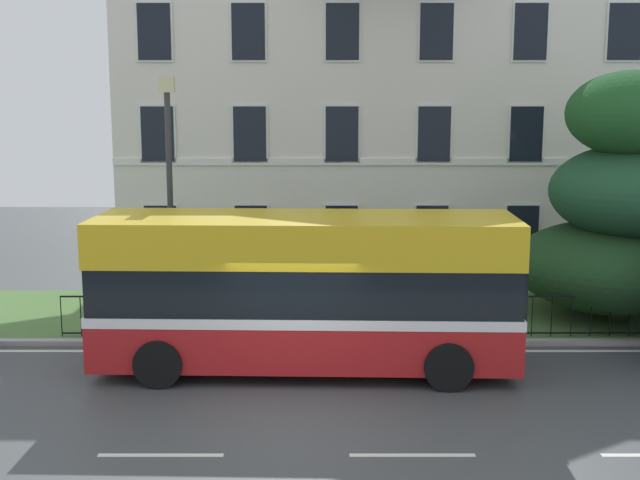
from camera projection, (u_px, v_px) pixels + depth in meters
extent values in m
cube|color=#424649|center=(288.00, 414.00, 14.92)|extent=(60.00, 56.00, 0.06)
cube|color=silver|center=(293.00, 351.00, 18.51)|extent=(54.00, 0.14, 0.01)
cube|color=silver|center=(158.00, 455.00, 13.14)|extent=(2.00, 0.12, 0.01)
cube|color=silver|center=(410.00, 455.00, 13.15)|extent=(2.00, 0.12, 0.01)
cube|color=#9E9E99|center=(294.00, 342.00, 18.97)|extent=(57.00, 0.24, 0.12)
cube|color=#50783B|center=(296.00, 314.00, 21.43)|extent=(57.00, 4.75, 0.12)
cube|color=silver|center=(373.00, 121.00, 28.94)|extent=(15.89, 10.44, 9.28)
cube|color=white|center=(385.00, 162.00, 23.94)|extent=(15.89, 0.06, 0.20)
cube|color=#2D333D|center=(383.00, 248.00, 24.37)|extent=(1.10, 0.06, 2.20)
cube|color=white|center=(158.00, 232.00, 24.26)|extent=(1.04, 0.04, 1.66)
cube|color=black|center=(158.00, 232.00, 24.24)|extent=(0.94, 0.03, 1.56)
cube|color=white|center=(248.00, 232.00, 24.27)|extent=(1.04, 0.04, 1.66)
cube|color=black|center=(248.00, 232.00, 24.25)|extent=(0.94, 0.03, 1.56)
cube|color=white|center=(339.00, 232.00, 24.28)|extent=(1.04, 0.04, 1.66)
cube|color=black|center=(339.00, 232.00, 24.26)|extent=(0.94, 0.03, 1.56)
cube|color=white|center=(429.00, 232.00, 24.29)|extent=(1.04, 0.04, 1.66)
cube|color=black|center=(429.00, 232.00, 24.27)|extent=(0.94, 0.03, 1.56)
cube|color=white|center=(519.00, 232.00, 24.30)|extent=(1.04, 0.04, 1.66)
cube|color=black|center=(519.00, 232.00, 24.28)|extent=(0.94, 0.03, 1.56)
cube|color=white|center=(609.00, 232.00, 24.31)|extent=(1.04, 0.04, 1.66)
cube|color=black|center=(609.00, 232.00, 24.29)|extent=(0.94, 0.03, 1.56)
cube|color=white|center=(154.00, 134.00, 23.77)|extent=(1.04, 0.04, 1.66)
cube|color=black|center=(154.00, 134.00, 23.75)|extent=(0.94, 0.03, 1.56)
cube|color=white|center=(247.00, 134.00, 23.78)|extent=(1.04, 0.04, 1.66)
cube|color=black|center=(247.00, 134.00, 23.76)|extent=(0.94, 0.03, 1.56)
cube|color=white|center=(339.00, 134.00, 23.79)|extent=(1.04, 0.04, 1.66)
cube|color=black|center=(339.00, 134.00, 23.77)|extent=(0.94, 0.03, 1.56)
cube|color=white|center=(431.00, 134.00, 23.80)|extent=(1.04, 0.04, 1.66)
cube|color=black|center=(431.00, 134.00, 23.78)|extent=(0.94, 0.03, 1.56)
cube|color=white|center=(523.00, 134.00, 23.81)|extent=(1.04, 0.04, 1.66)
cube|color=black|center=(523.00, 134.00, 23.79)|extent=(0.94, 0.03, 1.56)
cube|color=white|center=(615.00, 134.00, 23.82)|extent=(1.04, 0.04, 1.66)
cube|color=black|center=(615.00, 134.00, 23.80)|extent=(0.94, 0.03, 1.56)
cube|color=white|center=(151.00, 32.00, 23.28)|extent=(1.04, 0.04, 1.66)
cube|color=black|center=(151.00, 32.00, 23.26)|extent=(0.94, 0.03, 1.56)
cube|color=white|center=(245.00, 32.00, 23.29)|extent=(1.04, 0.04, 1.66)
cube|color=black|center=(245.00, 32.00, 23.27)|extent=(0.94, 0.03, 1.56)
cube|color=white|center=(339.00, 32.00, 23.30)|extent=(1.04, 0.04, 1.66)
cube|color=black|center=(339.00, 32.00, 23.28)|extent=(0.94, 0.03, 1.56)
cube|color=white|center=(433.00, 32.00, 23.31)|extent=(1.04, 0.04, 1.66)
cube|color=black|center=(433.00, 32.00, 23.29)|extent=(0.94, 0.03, 1.56)
cube|color=white|center=(527.00, 32.00, 23.32)|extent=(1.04, 0.04, 1.66)
cube|color=black|center=(527.00, 32.00, 23.30)|extent=(0.94, 0.03, 1.56)
cube|color=white|center=(621.00, 32.00, 23.33)|extent=(1.04, 0.04, 1.66)
cube|color=black|center=(621.00, 32.00, 23.31)|extent=(0.94, 0.03, 1.56)
cube|color=black|center=(402.00, 296.00, 19.08)|extent=(15.89, 0.04, 0.04)
cube|color=black|center=(401.00, 333.00, 19.23)|extent=(15.89, 0.04, 0.04)
cylinder|color=black|center=(58.00, 317.00, 19.13)|extent=(0.02, 0.02, 0.95)
cylinder|color=black|center=(78.00, 317.00, 19.13)|extent=(0.02, 0.02, 0.95)
cylinder|color=black|center=(97.00, 317.00, 19.14)|extent=(0.02, 0.02, 0.95)
cylinder|color=black|center=(117.00, 317.00, 19.14)|extent=(0.02, 0.02, 0.95)
cylinder|color=black|center=(137.00, 317.00, 19.14)|extent=(0.02, 0.02, 0.95)
cylinder|color=black|center=(156.00, 317.00, 19.14)|extent=(0.02, 0.02, 0.95)
cylinder|color=black|center=(176.00, 317.00, 19.14)|extent=(0.02, 0.02, 0.95)
cylinder|color=black|center=(196.00, 317.00, 19.14)|extent=(0.02, 0.02, 0.95)
cylinder|color=black|center=(215.00, 317.00, 19.14)|extent=(0.02, 0.02, 0.95)
cylinder|color=black|center=(235.00, 317.00, 19.15)|extent=(0.02, 0.02, 0.95)
cylinder|color=black|center=(254.00, 317.00, 19.15)|extent=(0.02, 0.02, 0.95)
cylinder|color=black|center=(274.00, 316.00, 19.15)|extent=(0.02, 0.02, 0.95)
cylinder|color=black|center=(294.00, 316.00, 19.15)|extent=(0.02, 0.02, 0.95)
cylinder|color=black|center=(313.00, 316.00, 19.15)|extent=(0.02, 0.02, 0.95)
cylinder|color=black|center=(333.00, 316.00, 19.15)|extent=(0.02, 0.02, 0.95)
cylinder|color=black|center=(353.00, 316.00, 19.16)|extent=(0.02, 0.02, 0.95)
cylinder|color=black|center=(372.00, 316.00, 19.16)|extent=(0.02, 0.02, 0.95)
cylinder|color=black|center=(392.00, 316.00, 19.16)|extent=(0.02, 0.02, 0.95)
cylinder|color=black|center=(411.00, 316.00, 19.16)|extent=(0.02, 0.02, 0.95)
cylinder|color=black|center=(431.00, 316.00, 19.16)|extent=(0.02, 0.02, 0.95)
cylinder|color=black|center=(451.00, 316.00, 19.16)|extent=(0.02, 0.02, 0.95)
cylinder|color=black|center=(470.00, 316.00, 19.17)|extent=(0.02, 0.02, 0.95)
cylinder|color=black|center=(490.00, 316.00, 19.17)|extent=(0.02, 0.02, 0.95)
cylinder|color=black|center=(509.00, 316.00, 19.17)|extent=(0.02, 0.02, 0.95)
cylinder|color=black|center=(529.00, 316.00, 19.17)|extent=(0.02, 0.02, 0.95)
cylinder|color=black|center=(548.00, 316.00, 19.17)|extent=(0.02, 0.02, 0.95)
cylinder|color=black|center=(568.00, 316.00, 19.17)|extent=(0.02, 0.02, 0.95)
cylinder|color=black|center=(588.00, 316.00, 19.18)|extent=(0.02, 0.02, 0.95)
cylinder|color=black|center=(607.00, 316.00, 19.18)|extent=(0.02, 0.02, 0.95)
cylinder|color=black|center=(627.00, 316.00, 19.18)|extent=(0.02, 0.02, 0.95)
cylinder|color=#423328|center=(616.00, 282.00, 20.72)|extent=(0.41, 0.41, 1.83)
ellipsoid|color=#1D401E|center=(611.00, 266.00, 20.88)|extent=(5.09, 5.09, 2.28)
ellipsoid|color=#1E4A2D|center=(632.00, 192.00, 20.36)|extent=(4.14, 4.14, 2.38)
ellipsoid|color=#1C4E22|center=(629.00, 114.00, 19.81)|extent=(3.13, 3.13, 2.07)
cube|color=#AE1B1D|center=(303.00, 332.00, 17.16)|extent=(8.60, 2.70, 1.07)
cube|color=white|center=(302.00, 309.00, 17.08)|extent=(8.62, 2.72, 0.20)
cube|color=black|center=(302.00, 284.00, 16.98)|extent=(8.52, 2.66, 1.01)
cube|color=gold|center=(302.00, 238.00, 16.82)|extent=(8.60, 2.70, 0.89)
cube|color=black|center=(512.00, 287.00, 16.88)|extent=(0.12, 2.06, 0.93)
cube|color=black|center=(514.00, 241.00, 16.72)|extent=(0.11, 1.76, 0.57)
cylinder|color=silver|center=(503.00, 338.00, 17.87)|extent=(0.05, 0.20, 0.20)
cylinder|color=silver|center=(518.00, 360.00, 16.33)|extent=(0.05, 0.20, 0.20)
cylinder|color=black|center=(432.00, 332.00, 18.30)|extent=(0.97, 0.33, 0.96)
cylinder|color=black|center=(445.00, 366.00, 15.99)|extent=(0.97, 0.33, 0.96)
cylinder|color=black|center=(179.00, 330.00, 18.44)|extent=(0.97, 0.33, 0.96)
cylinder|color=black|center=(155.00, 364.00, 16.13)|extent=(0.97, 0.33, 0.96)
cylinder|color=#333338|center=(167.00, 211.00, 19.72)|extent=(0.14, 0.14, 5.58)
cube|color=beige|center=(163.00, 85.00, 19.21)|extent=(0.36, 0.24, 0.36)
cylinder|color=#4C4742|center=(274.00, 311.00, 19.68)|extent=(0.56, 0.56, 0.93)
ellipsoid|color=black|center=(273.00, 288.00, 19.58)|extent=(0.57, 0.57, 0.19)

